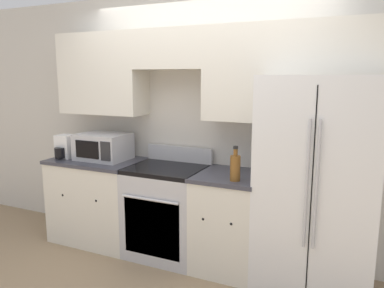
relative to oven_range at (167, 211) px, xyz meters
name	(u,v)px	position (x,y,z in m)	size (l,w,h in m)	color
ground_plane	(178,273)	(0.27, -0.31, -0.46)	(12.00, 12.00, 0.00)	#937A5B
wall_back	(205,105)	(0.29, 0.28, 1.04)	(8.00, 0.39, 2.60)	beige
lower_cabinets_left	(99,199)	(-0.84, 0.00, 0.00)	(0.98, 0.64, 0.90)	silver
lower_cabinets_right	(229,221)	(0.65, 0.00, 0.00)	(0.59, 0.64, 0.90)	silver
oven_range	(167,211)	(0.00, 0.00, 0.00)	(0.73, 0.65, 1.06)	#B7B7BC
refrigerator	(317,183)	(1.40, 0.06, 0.44)	(0.94, 0.77, 1.79)	white
microwave	(103,147)	(-0.78, 0.03, 0.58)	(0.52, 0.41, 0.28)	#B7B7BC
bottle	(235,167)	(0.76, -0.18, 0.56)	(0.09, 0.09, 0.30)	brown
paper_towel_holder	(65,147)	(-1.20, -0.09, 0.56)	(0.18, 0.23, 0.25)	white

